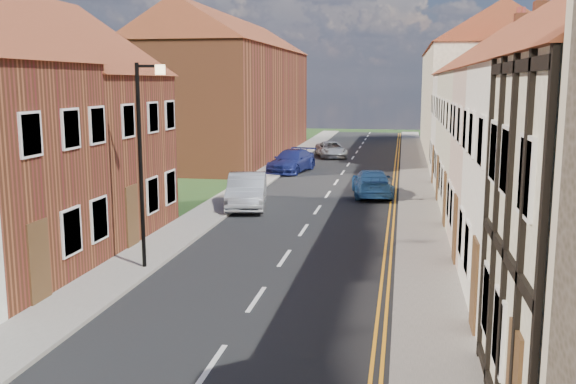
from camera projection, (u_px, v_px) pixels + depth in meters
road at (317, 210)px, 28.26m from camera, size 7.00×90.00×0.02m
pavement_left at (221, 205)px, 29.02m from camera, size 1.80×90.00×0.12m
pavement_right at (419, 212)px, 27.49m from camera, size 1.80×90.00×0.12m
cottage_r_pink at (552, 111)px, 24.82m from camera, size 8.30×6.00×9.00m
cottage_r_white_far at (527, 106)px, 30.05m from camera, size 8.30×5.20×9.00m
cottage_r_cream_far at (509, 102)px, 35.29m from camera, size 8.30×6.00×9.00m
cottage_l_pink at (41, 116)px, 23.17m from camera, size 8.30×6.30×8.80m
block_right_far at (478, 86)px, 50.00m from camera, size 8.30×24.20×10.50m
block_left_far at (231, 86)px, 48.39m from camera, size 8.30×24.20×10.50m
lamppost at (143, 153)px, 18.63m from camera, size 0.88×0.15×6.00m
car_mid at (247, 191)px, 28.73m from camera, size 2.44×4.89×1.54m
car_far at (292, 161)px, 40.14m from camera, size 2.83×5.08×1.39m
car_distant at (331, 150)px, 47.98m from camera, size 3.00×4.58×1.17m
car_far_b at (372, 183)px, 31.65m from camera, size 2.39×4.75×1.32m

